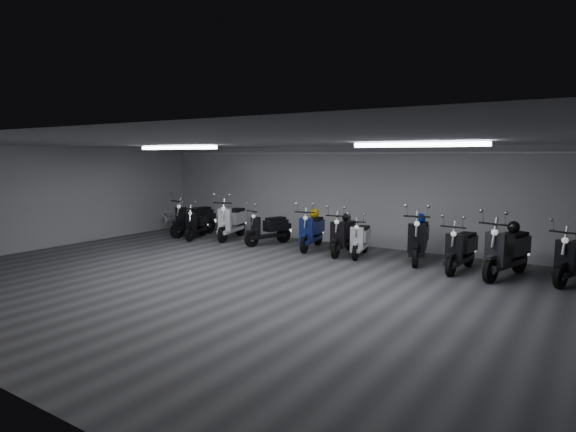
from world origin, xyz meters
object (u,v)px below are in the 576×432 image
Objects in this scene: scooter_4 at (312,225)px; scooter_9 at (507,243)px; bicycle at (173,215)px; helmet_0 at (420,218)px; helmet_3 at (514,227)px; helmet_4 at (315,213)px; scooter_5 at (343,229)px; scooter_10 at (576,250)px; scooter_7 at (419,232)px; scooter_6 at (361,233)px; scooter_0 at (193,213)px; scooter_3 at (268,223)px; scooter_1 at (197,219)px; scooter_8 at (461,242)px; scooter_2 at (232,216)px; helmet_1 at (347,217)px.

scooter_9 is at bearing -17.25° from scooter_4.
helmet_0 is (8.59, 0.01, 0.49)m from bicycle.
helmet_4 is at bearing 175.36° from helmet_3.
scooter_5 is 7.02× the size of helmet_3.
helmet_0 is 2.22m from helmet_3.
scooter_7 is at bearing -165.02° from scooter_10.
scooter_9 is (3.46, -0.28, 0.15)m from scooter_6.
scooter_5 is 1.19m from helmet_4.
scooter_0 is 4.30m from scooter_4.
scooter_3 is 0.92× the size of scooter_10.
scooter_6 is (2.90, -0.02, -0.03)m from scooter_3.
scooter_1 reaches higher than helmet_0.
helmet_0 is (-3.33, 0.52, 0.35)m from scooter_10.
scooter_8 is at bearing -167.66° from helmet_3.
scooter_9 is 8.21× the size of helmet_0.
helmet_4 reaches higher than bicycle.
helmet_4 is (-1.59, 0.41, 0.37)m from scooter_6.
scooter_7 is 2.09m from scooter_9.
scooter_0 is 7.34× the size of helmet_4.
scooter_2 is 3.86m from helmet_1.
scooter_2 is at bearing -175.36° from helmet_4.
scooter_6 is at bearing -18.36° from scooter_1.
helmet_1 is at bearing -14.94° from scooter_1.
bicycle is 7.19× the size of helmet_1.
helmet_3 is at bearing -12.68° from helmet_0.
scooter_7 is (6.83, 0.49, 0.12)m from scooter_1.
scooter_1 is at bearing 175.39° from scooter_5.
scooter_10 reaches higher than bicycle.
scooter_6 is 7.24m from bicycle.
scooter_6 is 6.55× the size of helmet_0.
scooter_10 is (11.92, -0.51, 0.14)m from bicycle.
scooter_0 is 0.98× the size of scooter_2.
scooter_3 is at bearing -163.63° from helmet_4.
scooter_7 is 0.40m from helmet_0.
helmet_0 is at bearing 5.66° from scooter_5.
scooter_0 is at bearing -166.41° from scooter_9.
scooter_9 is at bearing -7.73° from helmet_1.
scooter_4 is at bearing -169.73° from scooter_9.
scooter_7 is 1.97m from helmet_1.
scooter_4 is 1.08× the size of bicycle.
scooter_5 is at bearing -19.97° from scooter_4.
scooter_7 reaches higher than helmet_3.
scooter_2 is at bearing -178.84° from scooter_8.
scooter_8 reaches higher than helmet_4.
bicycle is (-7.22, 0.46, -0.06)m from scooter_6.
scooter_5 is at bearing -81.88° from helmet_1.
scooter_9 reaches higher than scooter_10.
scooter_1 is 0.83× the size of scooter_2.
helmet_1 is (5.29, 0.27, 0.22)m from scooter_0.
scooter_9 is 7.63× the size of helmet_4.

